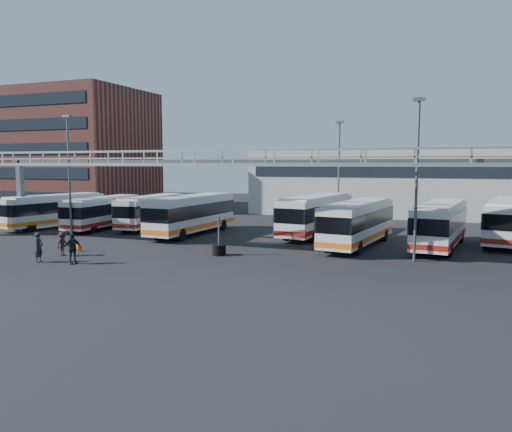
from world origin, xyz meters
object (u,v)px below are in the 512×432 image
(pedestrian_a, at_px, (39,247))
(pedestrian_d, at_px, (72,248))
(tire_stack, at_px, (219,249))
(cone_right, at_px, (78,246))
(light_pole_left, at_px, (69,169))
(bus_6, at_px, (358,222))
(bus_0, at_px, (54,209))
(bus_3, at_px, (192,213))
(pedestrian_c, at_px, (63,244))
(bus_8, at_px, (507,219))
(light_pole_back, at_px, (339,168))
(light_pole_mid, at_px, (417,171))
(bus_5, at_px, (317,214))
(bus_7, at_px, (440,223))
(bus_2, at_px, (152,210))

(pedestrian_a, xyz_separation_m, pedestrian_d, (2.35, 0.31, 0.03))
(tire_stack, bearing_deg, cone_right, -167.94)
(light_pole_left, xyz_separation_m, bus_6, (23.67, 3.57, -3.86))
(bus_0, distance_m, bus_3, 14.76)
(bus_3, bearing_deg, pedestrian_c, -102.37)
(bus_8, height_order, cone_right, bus_8)
(light_pole_back, distance_m, bus_3, 14.87)
(light_pole_mid, distance_m, light_pole_back, 17.00)
(bus_3, bearing_deg, bus_8, 12.84)
(bus_0, distance_m, bus_8, 40.21)
(light_pole_mid, xyz_separation_m, light_pole_back, (-8.00, 15.00, 0.00))
(light_pole_left, xyz_separation_m, pedestrian_c, (5.85, -7.46, -4.90))
(bus_0, distance_m, cone_right, 14.95)
(bus_5, height_order, pedestrian_a, bus_5)
(bus_3, height_order, cone_right, bus_3)
(light_pole_left, bearing_deg, bus_8, 14.98)
(light_pole_mid, height_order, bus_7, light_pole_mid)
(light_pole_left, relative_size, bus_3, 0.90)
(bus_3, distance_m, pedestrian_a, 14.74)
(bus_2, xyz_separation_m, tire_stack, (12.16, -10.71, -1.28))
(light_pole_mid, relative_size, pedestrian_a, 5.41)
(pedestrian_a, height_order, pedestrian_d, pedestrian_d)
(bus_5, distance_m, bus_8, 14.88)
(light_pole_left, xyz_separation_m, bus_3, (9.10, 4.64, -3.84))
(pedestrian_a, height_order, cone_right, pedestrian_a)
(bus_6, bearing_deg, light_pole_left, -164.02)
(light_pole_left, relative_size, bus_7, 0.91)
(pedestrian_a, height_order, tire_stack, tire_stack)
(light_pole_mid, xyz_separation_m, bus_5, (-8.58, 8.81, -3.81))
(light_pole_back, relative_size, bus_7, 0.91)
(light_pole_left, relative_size, pedestrian_d, 5.27)
(pedestrian_d, xyz_separation_m, tire_stack, (7.17, 5.93, -0.52))
(pedestrian_d, bearing_deg, bus_5, -5.77)
(bus_5, relative_size, tire_stack, 4.41)
(bus_6, height_order, bus_8, bus_8)
(light_pole_back, xyz_separation_m, tire_stack, (-4.46, -17.50, -5.28))
(bus_8, relative_size, cone_right, 16.75)
(tire_stack, bearing_deg, light_pole_left, 167.31)
(light_pole_left, height_order, bus_7, light_pole_left)
(light_pole_back, height_order, tire_stack, light_pole_back)
(light_pole_left, bearing_deg, bus_0, 143.74)
(tire_stack, bearing_deg, bus_3, 128.37)
(bus_2, xyz_separation_m, bus_8, (30.86, 1.95, 0.16))
(bus_5, bearing_deg, bus_3, -155.79)
(bus_7, bearing_deg, bus_5, 170.72)
(bus_0, bearing_deg, light_pole_left, -26.46)
(bus_2, bearing_deg, bus_3, -29.24)
(light_pole_back, relative_size, pedestrian_c, 6.20)
(bus_0, bearing_deg, bus_5, 18.10)
(pedestrian_d, bearing_deg, bus_6, -22.76)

